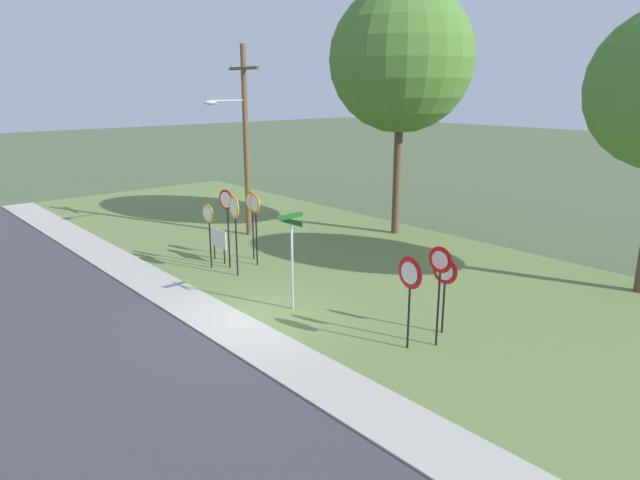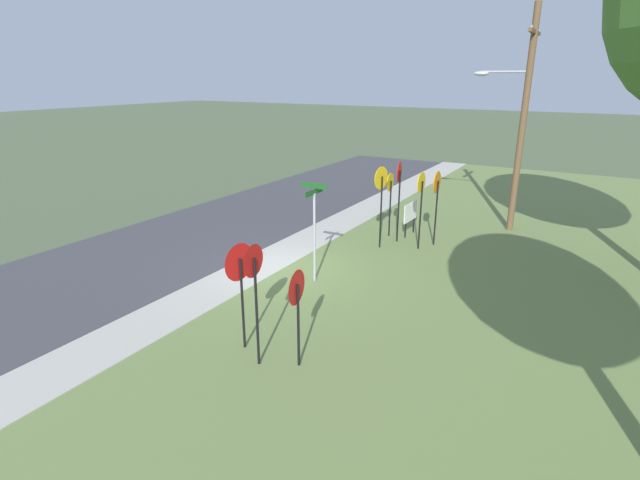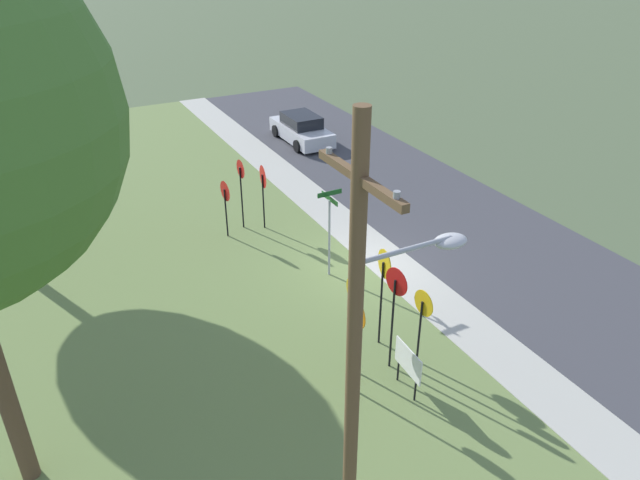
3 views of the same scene
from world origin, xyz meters
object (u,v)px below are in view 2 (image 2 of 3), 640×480
Objects in this scene: yield_sign_near_left at (239,271)px; street_name_post at (314,224)px; stop_sign_near_right at (421,194)px; yield_sign_near_right at (296,296)px; stop_sign_far_right at (437,192)px; notice_board at (410,214)px; yield_sign_far_left at (254,277)px; stop_sign_far_center at (390,191)px; stop_sign_near_left at (381,189)px; stop_sign_far_left at (399,184)px; utility_pole at (520,114)px.

street_name_post reaches higher than yield_sign_near_left.
yield_sign_near_right is at bearing 4.52° from stop_sign_near_right.
street_name_post is (-3.94, -1.94, 0.18)m from yield_sign_near_right.
yield_sign_near_left is (8.84, -1.43, -0.11)m from stop_sign_far_right.
street_name_post reaches higher than stop_sign_near_right.
yield_sign_near_right is (8.15, 0.31, -0.37)m from stop_sign_near_right.
yield_sign_far_left is at bearing 4.96° from notice_board.
yield_sign_near_left reaches higher than stop_sign_far_center.
stop_sign_far_center is at bearing -117.65° from stop_sign_near_right.
yield_sign_far_left is (0.38, -0.74, 0.39)m from yield_sign_near_right.
stop_sign_far_center is (-0.84, -1.44, -0.22)m from stop_sign_near_right.
stop_sign_far_right is at bearing 176.81° from yield_sign_near_left.
stop_sign_far_center is at bearing -51.64° from notice_board.
stop_sign_near_left is 0.98× the size of stop_sign_far_left.
stop_sign_near_left is 8.02m from yield_sign_far_left.
stop_sign_near_right is 0.33× the size of utility_pole.
notice_board is (-0.61, -1.11, -1.08)m from stop_sign_far_right.
stop_sign_near_right is 8.54m from yield_sign_far_left.
notice_board is at bearing -119.22° from stop_sign_far_right.
stop_sign_near_right reaches higher than yield_sign_near_right.
stop_sign_far_center is 0.98× the size of yield_sign_near_left.
yield_sign_far_left is at bearing -11.93° from utility_pole.
stop_sign_far_right is (-0.31, 1.26, -0.18)m from stop_sign_far_left.
stop_sign_near_right is 4.52m from street_name_post.
street_name_post is (4.21, -1.64, -0.19)m from stop_sign_near_right.
stop_sign_far_center is at bearing -94.91° from stop_sign_far_right.
stop_sign_far_center is 1.19m from notice_board.
stop_sign_far_center is 1.89× the size of notice_board.
street_name_post reaches higher than stop_sign_far_center.
yield_sign_near_right is (8.98, 1.75, -0.15)m from stop_sign_far_center.
stop_sign_near_right is at bearing 173.76° from yield_sign_far_left.
stop_sign_near_right reaches higher than yield_sign_near_left.
stop_sign_far_center reaches higher than notice_board.
stop_sign_far_center is at bearing 177.00° from street_name_post.
yield_sign_far_left is (7.98, 0.78, -0.13)m from stop_sign_near_left.
street_name_post is at bearing -166.39° from yield_sign_near_left.
stop_sign_near_right is at bearing -29.20° from utility_pole.
stop_sign_far_left is 1.37× the size of yield_sign_near_right.
stop_sign_far_left reaches higher than yield_sign_near_left.
yield_sign_near_left reaches higher than notice_board.
yield_sign_far_left is (9.22, -0.76, 0.03)m from stop_sign_far_right.
notice_board is (-9.45, -1.09, -0.72)m from yield_sign_near_right.
stop_sign_near_right reaches higher than stop_sign_far_center.
stop_sign_near_right is at bearing -25.17° from stop_sign_far_right.
yield_sign_near_right is 0.73× the size of street_name_post.
stop_sign_far_left is 1.31m from stop_sign_far_right.
stop_sign_far_center is 5.48m from utility_pole.
stop_sign_far_right is 0.90× the size of street_name_post.
stop_sign_far_left is 1.57m from notice_board.
yield_sign_near_right is at bearing 113.65° from yield_sign_far_left.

